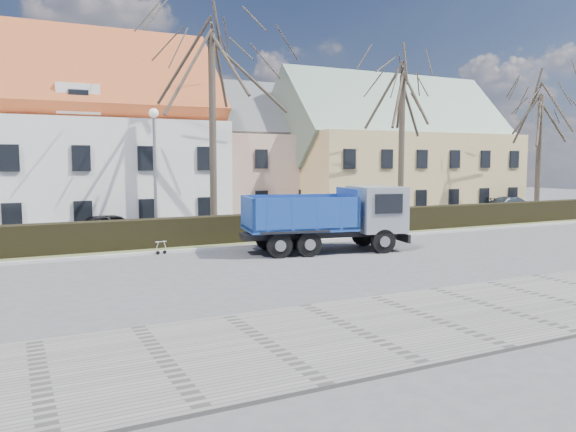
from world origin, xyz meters
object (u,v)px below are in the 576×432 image
dump_truck (320,218)px  streetlight (155,177)px  parked_car_a (112,226)px  cart_frame (157,247)px  parked_car_b (513,205)px

dump_truck → streetlight: (-5.96, 4.96, 1.76)m
streetlight → dump_truck: bearing=-39.8°
streetlight → parked_car_a: size_ratio=1.63×
cart_frame → parked_car_a: 5.67m
parked_car_a → cart_frame: bearing=169.5°
cart_frame → parked_car_b: bearing=13.4°
cart_frame → streetlight: bearing=76.7°
dump_truck → streetlight: bearing=151.5°
streetlight → parked_car_b: (28.15, 4.28, -2.58)m
parked_car_a → parked_car_b: parked_car_a is taller
parked_car_a → parked_car_b: bearing=-107.5°
parked_car_b → parked_car_a: bearing=96.1°
cart_frame → parked_car_a: size_ratio=0.18×
cart_frame → parked_car_a: parked_car_a is taller
parked_car_a → dump_truck: bearing=-156.6°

